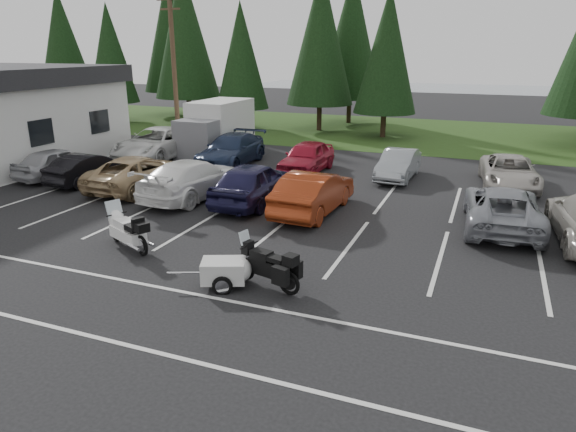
# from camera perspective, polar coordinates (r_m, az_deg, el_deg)

# --- Properties ---
(ground) EXTENTS (120.00, 120.00, 0.00)m
(ground) POSITION_cam_1_polar(r_m,az_deg,el_deg) (16.07, -5.27, -3.12)
(ground) COLOR black
(ground) RESTS_ON ground
(grass_strip) EXTENTS (80.00, 16.00, 0.01)m
(grass_strip) POSITION_cam_1_polar(r_m,az_deg,el_deg) (38.39, 11.18, 9.16)
(grass_strip) COLOR #263D13
(grass_strip) RESTS_ON ground
(lake_water) EXTENTS (70.00, 50.00, 0.02)m
(lake_water) POSITION_cam_1_polar(r_m,az_deg,el_deg) (68.63, 19.58, 12.33)
(lake_water) COLOR gray
(lake_water) RESTS_ON ground
(utility_pole) EXTENTS (1.60, 0.26, 9.00)m
(utility_pole) POSITION_cam_1_polar(r_m,az_deg,el_deg) (30.43, -12.54, 15.68)
(utility_pole) COLOR #473321
(utility_pole) RESTS_ON ground
(box_truck) EXTENTS (2.40, 5.60, 2.90)m
(box_truck) POSITION_cam_1_polar(r_m,az_deg,el_deg) (30.10, -8.37, 9.67)
(box_truck) COLOR silver
(box_truck) RESTS_ON ground
(stall_markings) EXTENTS (32.00, 16.00, 0.01)m
(stall_markings) POSITION_cam_1_polar(r_m,az_deg,el_deg) (17.76, -2.38, -0.93)
(stall_markings) COLOR silver
(stall_markings) RESTS_ON ground
(conifer_0) EXTENTS (4.58, 4.58, 10.66)m
(conifer_0) POSITION_cam_1_polar(r_m,az_deg,el_deg) (49.98, -23.77, 17.23)
(conifer_0) COLOR #332316
(conifer_0) RESTS_ON ground
(conifer_1) EXTENTS (3.96, 3.96, 9.22)m
(conifer_1) POSITION_cam_1_polar(r_m,az_deg,el_deg) (44.99, -19.16, 16.71)
(conifer_1) COLOR #332316
(conifer_1) RESTS_ON ground
(conifer_2) EXTENTS (5.10, 5.10, 11.89)m
(conifer_2) POSITION_cam_1_polar(r_m,az_deg,el_deg) (42.75, -11.40, 19.40)
(conifer_2) COLOR #332316
(conifer_2) RESTS_ON ground
(conifer_3) EXTENTS (3.87, 3.87, 9.02)m
(conifer_3) POSITION_cam_1_polar(r_m,az_deg,el_deg) (38.82, -5.22, 17.33)
(conifer_3) COLOR #332316
(conifer_3) RESTS_ON ground
(conifer_4) EXTENTS (4.80, 4.80, 11.17)m
(conifer_4) POSITION_cam_1_polar(r_m,az_deg,el_deg) (38.11, 3.66, 19.25)
(conifer_4) COLOR #332316
(conifer_4) RESTS_ON ground
(conifer_5) EXTENTS (4.14, 4.14, 9.63)m
(conifer_5) POSITION_cam_1_polar(r_m,az_deg,el_deg) (35.59, 10.99, 17.59)
(conifer_5) COLOR #332316
(conifer_5) RESTS_ON ground
(conifer_back_a) EXTENTS (5.28, 5.28, 12.30)m
(conifer_back_a) POSITION_cam_1_polar(r_m,az_deg,el_deg) (48.46, -12.83, 19.41)
(conifer_back_a) COLOR #332316
(conifer_back_a) RESTS_ON ground
(conifer_back_b) EXTENTS (4.97, 4.97, 11.58)m
(conifer_back_b) POSITION_cam_1_polar(r_m,az_deg,el_deg) (42.25, 7.08, 19.37)
(conifer_back_b) COLOR #332316
(conifer_back_b) RESTS_ON ground
(car_near_0) EXTENTS (2.01, 4.32, 1.43)m
(car_near_0) POSITION_cam_1_polar(r_m,az_deg,el_deg) (26.41, -24.21, 5.46)
(car_near_0) COLOR #B2B3B7
(car_near_0) RESTS_ON ground
(car_near_1) EXTENTS (1.73, 4.14, 1.33)m
(car_near_1) POSITION_cam_1_polar(r_m,az_deg,el_deg) (24.86, -21.25, 4.99)
(car_near_1) COLOR black
(car_near_1) RESTS_ON ground
(car_near_2) EXTENTS (2.42, 5.19, 1.44)m
(car_near_2) POSITION_cam_1_polar(r_m,az_deg,el_deg) (23.05, -16.26, 4.69)
(car_near_2) COLOR tan
(car_near_2) RESTS_ON ground
(car_near_3) EXTENTS (2.71, 5.55, 1.56)m
(car_near_3) POSITION_cam_1_polar(r_m,az_deg,el_deg) (21.15, -10.47, 4.11)
(car_near_3) COLOR white
(car_near_3) RESTS_ON ground
(car_near_4) EXTENTS (2.02, 4.85, 1.64)m
(car_near_4) POSITION_cam_1_polar(r_m,az_deg,el_deg) (20.04, -3.91, 3.71)
(car_near_4) COLOR #181639
(car_near_4) RESTS_ON ground
(car_near_5) EXTENTS (1.86, 4.80, 1.56)m
(car_near_5) POSITION_cam_1_polar(r_m,az_deg,el_deg) (18.84, 2.87, 2.66)
(car_near_5) COLOR maroon
(car_near_5) RESTS_ON ground
(car_near_6) EXTENTS (2.70, 5.28, 1.43)m
(car_near_6) POSITION_cam_1_polar(r_m,az_deg,el_deg) (18.64, 22.72, 0.86)
(car_near_6) COLOR gray
(car_near_6) RESTS_ON ground
(car_far_0) EXTENTS (2.84, 5.99, 1.65)m
(car_far_0) POSITION_cam_1_polar(r_m,az_deg,el_deg) (29.32, -14.32, 7.84)
(car_far_0) COLOR white
(car_far_0) RESTS_ON ground
(car_far_1) EXTENTS (2.41, 5.45, 1.56)m
(car_far_1) POSITION_cam_1_polar(r_m,az_deg,el_deg) (26.91, -6.33, 7.30)
(car_far_1) COLOR #1A2641
(car_far_1) RESTS_ON ground
(car_far_2) EXTENTS (1.84, 4.44, 1.51)m
(car_far_2) POSITION_cam_1_polar(r_m,az_deg,el_deg) (25.11, 2.08, 6.55)
(car_far_2) COLOR maroon
(car_far_2) RESTS_ON ground
(car_far_3) EXTENTS (1.55, 4.08, 1.33)m
(car_far_3) POSITION_cam_1_polar(r_m,az_deg,el_deg) (24.43, 12.16, 5.61)
(car_far_3) COLOR gray
(car_far_3) RESTS_ON ground
(car_far_4) EXTENTS (2.69, 5.03, 1.34)m
(car_far_4) POSITION_cam_1_polar(r_m,az_deg,el_deg) (24.36, 23.37, 4.50)
(car_far_4) COLOR #ACA59D
(car_far_4) RESTS_ON ground
(touring_motorcycle) EXTENTS (2.58, 1.72, 1.38)m
(touring_motorcycle) POSITION_cam_1_polar(r_m,az_deg,el_deg) (16.17, -17.43, -1.17)
(touring_motorcycle) COLOR white
(touring_motorcycle) RESTS_ON ground
(cargo_trailer) EXTENTS (1.81, 1.43, 0.74)m
(cargo_trailer) POSITION_cam_1_polar(r_m,az_deg,el_deg) (13.20, -7.15, -6.35)
(cargo_trailer) COLOR silver
(cargo_trailer) RESTS_ON ground
(adventure_motorcycle) EXTENTS (2.42, 1.37, 1.39)m
(adventure_motorcycle) POSITION_cam_1_polar(r_m,az_deg,el_deg) (12.96, -2.45, -5.11)
(adventure_motorcycle) COLOR black
(adventure_motorcycle) RESTS_ON ground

